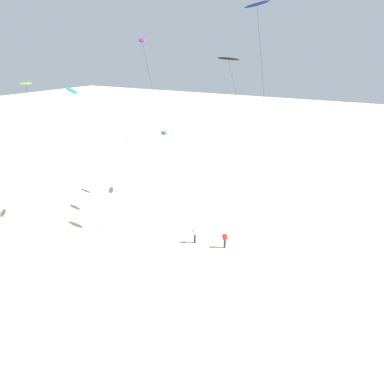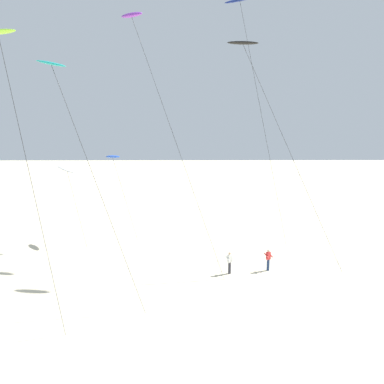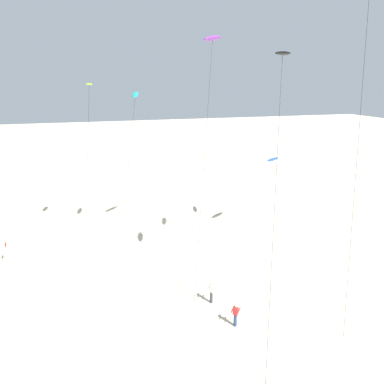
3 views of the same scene
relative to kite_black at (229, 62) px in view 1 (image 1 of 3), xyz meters
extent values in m
plane|color=beige|center=(-1.95, -15.77, -17.16)|extent=(260.00, 260.00, 0.00)
ellipsoid|color=black|center=(-0.13, 0.07, 0.30)|extent=(2.54, 1.03, 0.40)
cylinder|color=#262626|center=(3.55, -1.87, -8.48)|extent=(7.38, 3.91, 17.38)
ellipsoid|color=blue|center=(-11.81, 6.43, -9.00)|extent=(2.13, 2.36, 0.37)
cylinder|color=#262626|center=(-10.58, 5.78, -13.13)|extent=(2.49, 1.33, 8.07)
ellipsoid|color=teal|center=(-12.78, -7.15, -2.50)|extent=(2.11, 1.02, 0.63)
cylinder|color=#262626|center=(-9.89, -8.68, -9.86)|extent=(5.80, 3.08, 14.60)
ellipsoid|color=purple|center=(-8.59, -1.43, 1.91)|extent=(2.26, 2.40, 0.85)
cylinder|color=#262626|center=(-5.22, -3.21, -7.69)|extent=(6.77, 3.59, 18.95)
ellipsoid|color=navy|center=(0.28, 5.44, 5.17)|extent=(2.83, 1.16, 1.00)
cylinder|color=#262626|center=(2.51, 4.26, -6.04)|extent=(4.49, 2.39, 22.24)
ellipsoid|color=white|center=(-15.60, 4.04, -10.02)|extent=(2.15, 1.33, 0.95)
cylinder|color=#262626|center=(-14.71, 3.57, -13.63)|extent=(1.82, 0.97, 7.06)
ellipsoid|color=#8CD833|center=(-14.08, -11.02, -1.62)|extent=(2.00, 0.85, 0.33)
cylinder|color=#262626|center=(-12.51, -11.85, -9.42)|extent=(3.18, 1.69, 15.48)
cylinder|color=#33333D|center=(-1.35, -3.83, -16.72)|extent=(0.22, 0.22, 0.88)
cube|color=white|center=(-1.35, -3.83, -15.99)|extent=(0.39, 0.36, 0.58)
sphere|color=beige|center=(-1.35, -3.83, -15.59)|extent=(0.20, 0.20, 0.20)
cylinder|color=white|center=(-1.17, -3.70, -15.94)|extent=(0.36, 0.46, 0.39)
cylinder|color=white|center=(-1.53, -3.96, -15.94)|extent=(0.36, 0.46, 0.39)
cylinder|color=navy|center=(1.69, -3.20, -16.72)|extent=(0.22, 0.22, 0.88)
cube|color=red|center=(1.69, -3.20, -15.99)|extent=(0.39, 0.36, 0.58)
sphere|color=beige|center=(1.69, -3.20, -15.59)|extent=(0.20, 0.20, 0.20)
cylinder|color=red|center=(1.87, -3.07, -15.94)|extent=(0.37, 0.46, 0.39)
cylinder|color=red|center=(1.52, -3.33, -15.94)|extent=(0.37, 0.46, 0.39)
camera|label=1|loc=(14.59, -31.94, 1.18)|focal=33.99mm
camera|label=2|loc=(-4.55, -31.77, -6.61)|focal=36.39mm
camera|label=3|loc=(21.26, -12.11, -1.25)|focal=34.68mm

